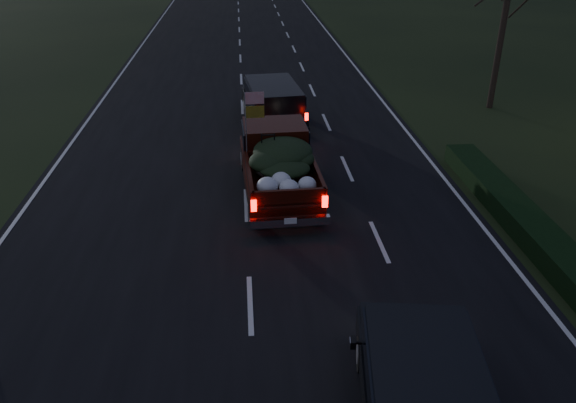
{
  "coord_description": "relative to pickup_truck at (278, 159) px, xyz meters",
  "views": [
    {
      "loc": [
        -0.01,
        -10.44,
        7.98
      ],
      "look_at": [
        1.1,
        2.6,
        1.3
      ],
      "focal_mm": 35.0,
      "sensor_mm": 36.0,
      "label": 1
    }
  ],
  "objects": [
    {
      "name": "pickup_truck",
      "position": [
        0.0,
        0.0,
        0.0
      ],
      "size": [
        2.38,
        5.7,
        2.95
      ],
      "rotation": [
        0.0,
        0.0,
        0.04
      ],
      "color": "#320D06",
      "rests_on": "ground"
    },
    {
      "name": "hedge_row",
      "position": [
        6.74,
        -2.95,
        -0.8
      ],
      "size": [
        1.0,
        10.0,
        0.6
      ],
      "primitive_type": "cube",
      "color": "black",
      "rests_on": "ground"
    },
    {
      "name": "road_asphalt",
      "position": [
        -1.06,
        -5.95,
        -1.09
      ],
      "size": [
        14.0,
        120.0,
        0.02
      ],
      "primitive_type": "cube",
      "color": "black",
      "rests_on": "ground"
    },
    {
      "name": "lead_suv",
      "position": [
        0.24,
        6.54,
        -0.02
      ],
      "size": [
        2.57,
        5.16,
        1.43
      ],
      "rotation": [
        0.0,
        0.0,
        0.1
      ],
      "color": "black",
      "rests_on": "ground"
    },
    {
      "name": "rear_suv",
      "position": [
        1.72,
        -9.89,
        -0.1
      ],
      "size": [
        2.56,
        4.85,
        1.33
      ],
      "rotation": [
        0.0,
        0.0,
        -0.14
      ],
      "color": "black",
      "rests_on": "ground"
    },
    {
      "name": "ground",
      "position": [
        -1.06,
        -5.95,
        -1.1
      ],
      "size": [
        120.0,
        120.0,
        0.0
      ],
      "primitive_type": "plane",
      "color": "black",
      "rests_on": "ground"
    }
  ]
}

